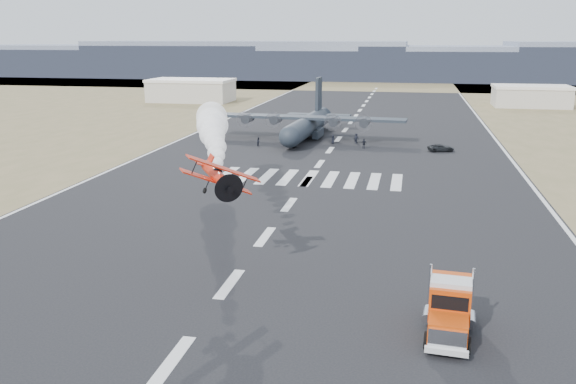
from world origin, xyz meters
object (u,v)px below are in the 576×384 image
(crew_a, at_px, (356,139))
(crew_d, at_px, (364,144))
(crew_f, at_px, (291,142))
(crew_h, at_px, (296,143))
(crew_c, at_px, (356,138))
(hangar_left, at_px, (191,90))
(crew_b, at_px, (259,142))
(crew_e, at_px, (333,139))
(support_vehicle, at_px, (441,148))
(crew_g, at_px, (293,142))
(aerobatic_biplane, at_px, (217,176))
(hangar_right, at_px, (531,96))
(semi_truck, at_px, (450,306))
(transport_aircraft, at_px, (308,124))

(crew_a, bearing_deg, crew_d, -43.89)
(crew_f, relative_size, crew_h, 1.02)
(crew_d, height_order, crew_f, crew_d)
(crew_c, height_order, crew_d, crew_d)
(hangar_left, relative_size, crew_b, 15.17)
(crew_e, bearing_deg, crew_f, 159.26)
(support_vehicle, relative_size, crew_b, 2.72)
(crew_a, bearing_deg, crew_g, -126.50)
(crew_d, bearing_deg, crew_h, 1.70)
(crew_e, bearing_deg, aerobatic_biplane, -146.32)
(crew_c, bearing_deg, hangar_left, 145.82)
(crew_b, bearing_deg, crew_f, -74.36)
(hangar_right, relative_size, crew_c, 12.09)
(support_vehicle, bearing_deg, crew_d, 73.75)
(hangar_left, relative_size, crew_h, 14.91)
(aerobatic_biplane, distance_m, crew_d, 61.42)
(crew_d, bearing_deg, hangar_right, -121.10)
(aerobatic_biplane, height_order, crew_h, aerobatic_biplane)
(hangar_left, distance_m, crew_h, 84.72)
(crew_d, distance_m, crew_g, 12.57)
(crew_d, xyz_separation_m, crew_e, (-5.97, 3.94, -0.08))
(aerobatic_biplane, xyz_separation_m, crew_e, (1.14, 64.51, -7.47))
(crew_c, bearing_deg, crew_b, -142.08)
(hangar_right, xyz_separation_m, crew_c, (-42.25, -69.54, -2.16))
(crew_b, bearing_deg, crew_g, -74.95)
(aerobatic_biplane, xyz_separation_m, crew_b, (-11.54, 59.23, -7.45))
(crew_e, distance_m, crew_f, 8.35)
(crew_g, relative_size, crew_h, 0.98)
(aerobatic_biplane, relative_size, crew_d, 3.54)
(hangar_right, relative_size, crew_f, 12.25)
(semi_truck, xyz_separation_m, crew_g, (-23.49, 66.81, -1.04))
(support_vehicle, xyz_separation_m, crew_g, (-25.67, -0.67, 0.19))
(crew_b, bearing_deg, aerobatic_biplane, -158.65)
(crew_a, relative_size, crew_g, 1.11)
(crew_c, relative_size, crew_h, 1.03)
(transport_aircraft, bearing_deg, crew_e, -39.99)
(hangar_left, relative_size, support_vehicle, 5.57)
(crew_e, bearing_deg, hangar_right, 1.68)
(aerobatic_biplane, bearing_deg, crew_c, 66.43)
(crew_c, relative_size, crew_d, 0.99)
(crew_a, bearing_deg, crew_f, -127.32)
(transport_aircraft, distance_m, crew_a, 10.77)
(semi_truck, height_order, crew_b, semi_truck)
(aerobatic_biplane, relative_size, crew_g, 3.77)
(support_vehicle, height_order, crew_h, crew_h)
(support_vehicle, distance_m, crew_c, 16.13)
(crew_b, height_order, crew_f, crew_f)
(crew_b, bearing_deg, semi_truck, -145.62)
(transport_aircraft, bearing_deg, hangar_right, 54.70)
(semi_truck, distance_m, crew_f, 70.96)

